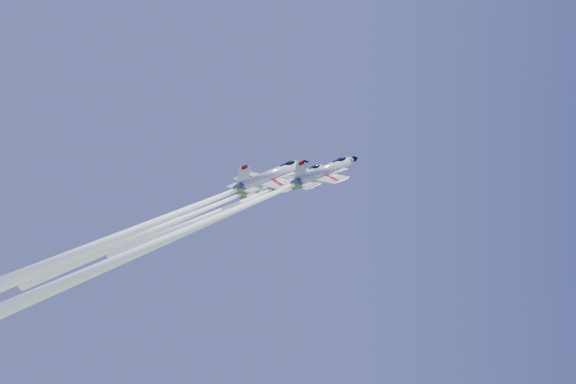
{
  "coord_description": "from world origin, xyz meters",
  "views": [
    {
      "loc": [
        1.18,
        -115.79,
        72.22
      ],
      "look_at": [
        0.0,
        0.0,
        86.43
      ],
      "focal_mm": 40.0,
      "sensor_mm": 36.0,
      "label": 1
    }
  ],
  "objects_px": {
    "jet_left": "(191,215)",
    "jet_right": "(207,222)",
    "jet_lead": "(244,202)",
    "jet_slot": "(177,214)"
  },
  "relations": [
    {
      "from": "jet_right",
      "to": "jet_slot",
      "type": "bearing_deg",
      "value": -173.67
    },
    {
      "from": "jet_lead",
      "to": "jet_right",
      "type": "bearing_deg",
      "value": -61.99
    },
    {
      "from": "jet_left",
      "to": "jet_right",
      "type": "relative_size",
      "value": 0.73
    },
    {
      "from": "jet_left",
      "to": "jet_slot",
      "type": "bearing_deg",
      "value": -48.93
    },
    {
      "from": "jet_right",
      "to": "jet_slot",
      "type": "xyz_separation_m",
      "value": [
        -5.11,
        3.38,
        1.48
      ]
    },
    {
      "from": "jet_lead",
      "to": "jet_left",
      "type": "bearing_deg",
      "value": -138.32
    },
    {
      "from": "jet_left",
      "to": "jet_right",
      "type": "bearing_deg",
      "value": -33.52
    },
    {
      "from": "jet_lead",
      "to": "jet_left",
      "type": "xyz_separation_m",
      "value": [
        -9.29,
        -0.3,
        -2.43
      ]
    },
    {
      "from": "jet_lead",
      "to": "jet_slot",
      "type": "height_order",
      "value": "jet_slot"
    },
    {
      "from": "jet_lead",
      "to": "jet_slot",
      "type": "relative_size",
      "value": 0.74
    }
  ]
}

